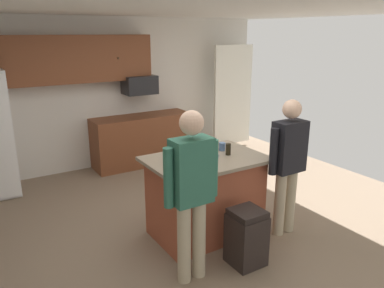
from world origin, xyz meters
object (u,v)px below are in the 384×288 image
(person_guest_left, at_px, (288,159))
(glass_stout_tall, at_px, (228,149))
(glass_dark_ale, at_px, (209,144))
(trash_bin, at_px, (246,237))
(mug_blue_stoneware, at_px, (222,146))
(serving_tray, at_px, (196,156))
(tumbler_amber, at_px, (168,155))
(microwave_over_range, at_px, (140,85))
(person_guest_right, at_px, (192,187))
(kitchen_island, at_px, (205,196))

(person_guest_left, distance_m, glass_stout_tall, 0.70)
(glass_dark_ale, height_order, trash_bin, glass_dark_ale)
(glass_stout_tall, distance_m, mug_blue_stoneware, 0.18)
(glass_dark_ale, bearing_deg, serving_tray, -150.64)
(tumbler_amber, xyz_separation_m, serving_tray, (0.34, -0.04, -0.06))
(microwave_over_range, bearing_deg, mug_blue_stoneware, -92.19)
(person_guest_right, bearing_deg, kitchen_island, -0.00)
(tumbler_amber, distance_m, serving_tray, 0.35)
(kitchen_island, distance_m, serving_tray, 0.51)
(glass_stout_tall, bearing_deg, person_guest_right, -145.24)
(tumbler_amber, relative_size, trash_bin, 0.26)
(trash_bin, bearing_deg, person_guest_right, 172.23)
(microwave_over_range, height_order, serving_tray, microwave_over_range)
(person_guest_left, xyz_separation_m, glass_dark_ale, (-0.61, 0.72, 0.09))
(trash_bin, bearing_deg, serving_tray, 97.33)
(glass_dark_ale, distance_m, glass_stout_tall, 0.29)
(glass_stout_tall, height_order, mug_blue_stoneware, glass_stout_tall)
(mug_blue_stoneware, bearing_deg, person_guest_right, -139.59)
(person_guest_left, distance_m, person_guest_right, 1.43)
(mug_blue_stoneware, bearing_deg, trash_bin, -109.46)
(tumbler_amber, height_order, serving_tray, tumbler_amber)
(kitchen_island, distance_m, glass_stout_tall, 0.61)
(person_guest_right, height_order, glass_stout_tall, person_guest_right)
(kitchen_island, bearing_deg, glass_dark_ale, 48.20)
(mug_blue_stoneware, height_order, trash_bin, mug_blue_stoneware)
(microwave_over_range, relative_size, person_guest_left, 0.34)
(kitchen_island, xyz_separation_m, serving_tray, (-0.09, 0.07, 0.50))
(glass_stout_tall, bearing_deg, person_guest_left, -39.28)
(microwave_over_range, xyz_separation_m, mug_blue_stoneware, (-0.10, -2.61, -0.44))
(kitchen_island, bearing_deg, person_guest_right, -132.27)
(person_guest_right, relative_size, serving_tray, 3.85)
(person_guest_left, distance_m, mug_blue_stoneware, 0.79)
(mug_blue_stoneware, distance_m, tumbler_amber, 0.75)
(microwave_over_range, distance_m, mug_blue_stoneware, 2.65)
(kitchen_island, height_order, tumbler_amber, tumbler_amber)
(kitchen_island, distance_m, person_guest_left, 1.05)
(person_guest_left, relative_size, serving_tray, 3.71)
(microwave_over_range, xyz_separation_m, kitchen_island, (-0.43, -2.74, -0.96))
(person_guest_left, bearing_deg, trash_bin, 48.43)
(kitchen_island, height_order, serving_tray, serving_tray)
(microwave_over_range, distance_m, serving_tray, 2.76)
(trash_bin, bearing_deg, person_guest_left, 17.87)
(kitchen_island, relative_size, person_guest_right, 0.79)
(trash_bin, bearing_deg, tumbler_amber, 117.71)
(tumbler_amber, bearing_deg, mug_blue_stoneware, 1.66)
(person_guest_left, bearing_deg, serving_tray, -0.90)
(trash_bin, bearing_deg, kitchen_island, 91.43)
(person_guest_left, bearing_deg, mug_blue_stoneware, -20.63)
(glass_dark_ale, height_order, serving_tray, glass_dark_ale)
(glass_dark_ale, relative_size, mug_blue_stoneware, 1.13)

